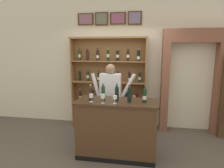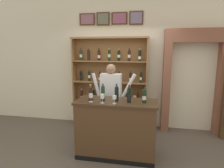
{
  "view_description": "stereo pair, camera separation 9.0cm",
  "coord_description": "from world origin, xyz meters",
  "px_view_note": "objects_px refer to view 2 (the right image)",
  "views": [
    {
      "loc": [
        0.58,
        -3.36,
        1.98
      ],
      "look_at": [
        -0.01,
        0.15,
        1.32
      ],
      "focal_mm": 31.6,
      "sensor_mm": 36.0,
      "label": 1
    },
    {
      "loc": [
        0.67,
        -3.34,
        1.98
      ],
      "look_at": [
        -0.01,
        0.15,
        1.32
      ],
      "focal_mm": 31.6,
      "sensor_mm": 36.0,
      "label": 2
    }
  ],
  "objects_px": {
    "tasting_bottle_rosso": "(117,93)",
    "tasting_bottle_super_tuscan": "(90,93)",
    "tasting_bottle_chianti": "(129,94)",
    "wine_glass_left": "(91,96)",
    "tasting_bottle_bianco": "(103,93)",
    "tasting_bottle_riserva": "(144,95)",
    "tasting_counter": "(116,129)",
    "wine_glass_right": "(114,98)",
    "wine_shelf": "(110,82)",
    "shopkeeper": "(111,95)",
    "wine_glass_spare": "(102,97)"
  },
  "relations": [
    {
      "from": "tasting_bottle_bianco",
      "to": "shopkeeper",
      "type": "bearing_deg",
      "value": 87.32
    },
    {
      "from": "tasting_bottle_super_tuscan",
      "to": "tasting_bottle_rosso",
      "type": "bearing_deg",
      "value": 3.86
    },
    {
      "from": "tasting_bottle_chianti",
      "to": "wine_glass_right",
      "type": "xyz_separation_m",
      "value": [
        -0.23,
        -0.13,
        -0.05
      ]
    },
    {
      "from": "shopkeeper",
      "to": "tasting_bottle_riserva",
      "type": "relative_size",
      "value": 6.05
    },
    {
      "from": "tasting_bottle_rosso",
      "to": "tasting_bottle_chianti",
      "type": "xyz_separation_m",
      "value": [
        0.23,
        -0.04,
        0.01
      ]
    },
    {
      "from": "tasting_counter",
      "to": "tasting_bottle_bianco",
      "type": "bearing_deg",
      "value": -169.68
    },
    {
      "from": "wine_glass_right",
      "to": "shopkeeper",
      "type": "bearing_deg",
      "value": 105.59
    },
    {
      "from": "shopkeeper",
      "to": "tasting_bottle_riserva",
      "type": "distance_m",
      "value": 0.92
    },
    {
      "from": "shopkeeper",
      "to": "tasting_bottle_rosso",
      "type": "distance_m",
      "value": 0.62
    },
    {
      "from": "wine_shelf",
      "to": "tasting_bottle_super_tuscan",
      "type": "distance_m",
      "value": 1.37
    },
    {
      "from": "wine_shelf",
      "to": "tasting_counter",
      "type": "bearing_deg",
      "value": -73.46
    },
    {
      "from": "shopkeeper",
      "to": "tasting_bottle_chianti",
      "type": "xyz_separation_m",
      "value": [
        0.44,
        -0.6,
        0.17
      ]
    },
    {
      "from": "tasting_bottle_bianco",
      "to": "wine_glass_right",
      "type": "height_order",
      "value": "tasting_bottle_bianco"
    },
    {
      "from": "wine_shelf",
      "to": "shopkeeper",
      "type": "height_order",
      "value": "wine_shelf"
    },
    {
      "from": "tasting_bottle_bianco",
      "to": "tasting_bottle_rosso",
      "type": "height_order",
      "value": "tasting_bottle_rosso"
    },
    {
      "from": "tasting_bottle_super_tuscan",
      "to": "tasting_bottle_rosso",
      "type": "height_order",
      "value": "tasting_bottle_rosso"
    },
    {
      "from": "wine_shelf",
      "to": "tasting_bottle_rosso",
      "type": "distance_m",
      "value": 1.39
    },
    {
      "from": "tasting_bottle_chianti",
      "to": "wine_glass_left",
      "type": "relative_size",
      "value": 2.06
    },
    {
      "from": "wine_shelf",
      "to": "tasting_bottle_riserva",
      "type": "distance_m",
      "value": 1.62
    },
    {
      "from": "wine_shelf",
      "to": "tasting_bottle_super_tuscan",
      "type": "height_order",
      "value": "wine_shelf"
    },
    {
      "from": "tasting_bottle_bianco",
      "to": "tasting_bottle_riserva",
      "type": "xyz_separation_m",
      "value": [
        0.72,
        0.02,
        -0.02
      ]
    },
    {
      "from": "tasting_bottle_chianti",
      "to": "wine_shelf",
      "type": "bearing_deg",
      "value": 114.5
    },
    {
      "from": "tasting_bottle_rosso",
      "to": "wine_glass_left",
      "type": "xyz_separation_m",
      "value": [
        -0.43,
        -0.15,
        -0.03
      ]
    },
    {
      "from": "wine_glass_right",
      "to": "tasting_bottle_chianti",
      "type": "bearing_deg",
      "value": 29.22
    },
    {
      "from": "wine_glass_left",
      "to": "wine_glass_right",
      "type": "xyz_separation_m",
      "value": [
        0.42,
        -0.03,
        -0.01
      ]
    },
    {
      "from": "wine_glass_left",
      "to": "wine_glass_right",
      "type": "relative_size",
      "value": 1.04
    },
    {
      "from": "tasting_bottle_riserva",
      "to": "tasting_bottle_rosso",
      "type": "bearing_deg",
      "value": 177.53
    },
    {
      "from": "tasting_bottle_riserva",
      "to": "wine_glass_left",
      "type": "distance_m",
      "value": 0.92
    },
    {
      "from": "wine_glass_right",
      "to": "wine_glass_spare",
      "type": "xyz_separation_m",
      "value": [
        -0.21,
        -0.01,
        0.01
      ]
    },
    {
      "from": "wine_glass_right",
      "to": "wine_glass_spare",
      "type": "relative_size",
      "value": 0.89
    },
    {
      "from": "wine_glass_left",
      "to": "wine_glass_right",
      "type": "height_order",
      "value": "wine_glass_left"
    },
    {
      "from": "shopkeeper",
      "to": "tasting_bottle_chianti",
      "type": "bearing_deg",
      "value": -53.94
    },
    {
      "from": "wine_shelf",
      "to": "wine_glass_left",
      "type": "height_order",
      "value": "wine_shelf"
    },
    {
      "from": "tasting_bottle_chianti",
      "to": "tasting_bottle_riserva",
      "type": "relative_size",
      "value": 1.11
    },
    {
      "from": "tasting_bottle_rosso",
      "to": "wine_glass_spare",
      "type": "distance_m",
      "value": 0.28
    },
    {
      "from": "shopkeeper",
      "to": "wine_glass_left",
      "type": "bearing_deg",
      "value": -107.08
    },
    {
      "from": "wine_shelf",
      "to": "wine_glass_right",
      "type": "bearing_deg",
      "value": -75.35
    },
    {
      "from": "tasting_bottle_rosso",
      "to": "tasting_bottle_super_tuscan",
      "type": "bearing_deg",
      "value": -176.14
    },
    {
      "from": "shopkeeper",
      "to": "tasting_bottle_rosso",
      "type": "height_order",
      "value": "shopkeeper"
    },
    {
      "from": "shopkeeper",
      "to": "wine_glass_right",
      "type": "relative_size",
      "value": 11.68
    },
    {
      "from": "tasting_bottle_rosso",
      "to": "wine_glass_spare",
      "type": "bearing_deg",
      "value": -139.28
    },
    {
      "from": "tasting_counter",
      "to": "tasting_bottle_riserva",
      "type": "relative_size",
      "value": 5.29
    },
    {
      "from": "tasting_counter",
      "to": "wine_glass_right",
      "type": "distance_m",
      "value": 0.65
    },
    {
      "from": "tasting_counter",
      "to": "tasting_bottle_bianco",
      "type": "distance_m",
      "value": 0.71
    },
    {
      "from": "tasting_bottle_rosso",
      "to": "wine_glass_left",
      "type": "bearing_deg",
      "value": -160.92
    },
    {
      "from": "shopkeeper",
      "to": "wine_glass_right",
      "type": "height_order",
      "value": "shopkeeper"
    },
    {
      "from": "tasting_bottle_super_tuscan",
      "to": "wine_glass_spare",
      "type": "xyz_separation_m",
      "value": [
        0.26,
        -0.15,
        -0.01
      ]
    },
    {
      "from": "tasting_bottle_chianti",
      "to": "tasting_bottle_riserva",
      "type": "bearing_deg",
      "value": 4.73
    },
    {
      "from": "shopkeeper",
      "to": "wine_glass_left",
      "type": "distance_m",
      "value": 0.75
    },
    {
      "from": "tasting_bottle_chianti",
      "to": "tasting_bottle_super_tuscan",
      "type": "bearing_deg",
      "value": 179.13
    }
  ]
}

